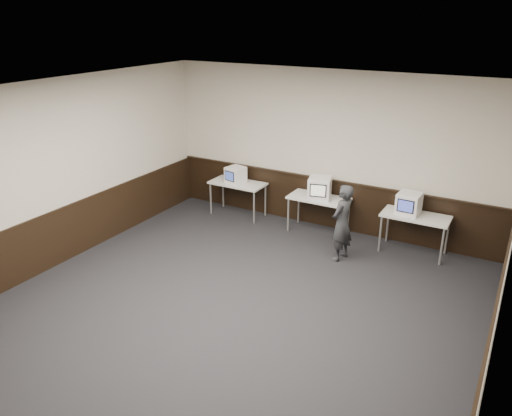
{
  "coord_description": "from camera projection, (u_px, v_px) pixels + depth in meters",
  "views": [
    {
      "loc": [
        3.49,
        -5.12,
        4.2
      ],
      "look_at": [
        -0.31,
        1.6,
        1.15
      ],
      "focal_mm": 35.0,
      "sensor_mm": 36.0,
      "label": 1
    }
  ],
  "objects": [
    {
      "name": "emac_center",
      "position": [
        320.0,
        188.0,
        9.81
      ],
      "size": [
        0.53,
        0.55,
        0.43
      ],
      "rotation": [
        0.0,
        0.0,
        0.26
      ],
      "color": "white",
      "rests_on": "desk_center"
    },
    {
      "name": "wainscot_back",
      "position": [
        326.0,
        203.0,
        10.33
      ],
      "size": [
        6.98,
        0.04,
        1.0
      ],
      "primitive_type": "cube",
      "color": "black",
      "rests_on": "back_wall"
    },
    {
      "name": "floor",
      "position": [
        221.0,
        320.0,
        7.29
      ],
      "size": [
        8.0,
        8.0,
        0.0
      ],
      "primitive_type": "plane",
      "color": "black",
      "rests_on": "ground"
    },
    {
      "name": "wainscot_right",
      "position": [
        483.0,
        371.0,
        5.51
      ],
      "size": [
        0.04,
        7.98,
        1.0
      ],
      "primitive_type": "cube",
      "color": "black",
      "rests_on": "right_wall"
    },
    {
      "name": "person",
      "position": [
        342.0,
        223.0,
        8.84
      ],
      "size": [
        0.44,
        0.58,
        1.42
      ],
      "primitive_type": "imported",
      "rotation": [
        0.0,
        0.0,
        -1.77
      ],
      "color": "#27282C",
      "rests_on": "ground"
    },
    {
      "name": "desk_right",
      "position": [
        415.0,
        219.0,
        9.08
      ],
      "size": [
        1.2,
        0.6,
        0.75
      ],
      "color": "silver",
      "rests_on": "ground"
    },
    {
      "name": "desk_center",
      "position": [
        319.0,
        201.0,
        9.95
      ],
      "size": [
        1.2,
        0.6,
        0.75
      ],
      "color": "silver",
      "rests_on": "ground"
    },
    {
      "name": "desk_left",
      "position": [
        238.0,
        185.0,
        10.82
      ],
      "size": [
        1.2,
        0.6,
        0.75
      ],
      "color": "silver",
      "rests_on": "ground"
    },
    {
      "name": "wainscot_rail",
      "position": [
        327.0,
        180.0,
        10.12
      ],
      "size": [
        6.98,
        0.06,
        0.04
      ],
      "primitive_type": "cube",
      "color": "black",
      "rests_on": "wainscot_back"
    },
    {
      "name": "emac_right",
      "position": [
        409.0,
        204.0,
        9.05
      ],
      "size": [
        0.42,
        0.45,
        0.4
      ],
      "rotation": [
        0.0,
        0.0,
        -0.05
      ],
      "color": "white",
      "rests_on": "desk_right"
    },
    {
      "name": "left_wall",
      "position": [
        42.0,
        179.0,
        8.3
      ],
      "size": [
        0.0,
        8.0,
        8.0
      ],
      "primitive_type": "plane",
      "rotation": [
        1.57,
        0.0,
        1.57
      ],
      "color": "beige",
      "rests_on": "ground"
    },
    {
      "name": "emac_left",
      "position": [
        236.0,
        175.0,
        10.71
      ],
      "size": [
        0.42,
        0.44,
        0.35
      ],
      "rotation": [
        0.0,
        0.0,
        -0.21
      ],
      "color": "white",
      "rests_on": "desk_left"
    },
    {
      "name": "ceiling",
      "position": [
        214.0,
        99.0,
        6.11
      ],
      "size": [
        8.0,
        8.0,
        0.0
      ],
      "primitive_type": "plane",
      "rotation": [
        3.14,
        0.0,
        0.0
      ],
      "color": "white",
      "rests_on": "back_wall"
    },
    {
      "name": "back_wall",
      "position": [
        329.0,
        151.0,
        9.94
      ],
      "size": [
        7.0,
        0.0,
        7.0
      ],
      "primitive_type": "plane",
      "rotation": [
        1.57,
        0.0,
        0.0
      ],
      "color": "beige",
      "rests_on": "ground"
    },
    {
      "name": "wainscot_left",
      "position": [
        53.0,
        239.0,
        8.7
      ],
      "size": [
        0.04,
        7.98,
        1.0
      ],
      "primitive_type": "cube",
      "color": "black",
      "rests_on": "left_wall"
    },
    {
      "name": "right_wall",
      "position": [
        503.0,
        285.0,
        5.1
      ],
      "size": [
        0.0,
        8.0,
        8.0
      ],
      "primitive_type": "plane",
      "rotation": [
        1.57,
        0.0,
        -1.57
      ],
      "color": "beige",
      "rests_on": "ground"
    }
  ]
}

